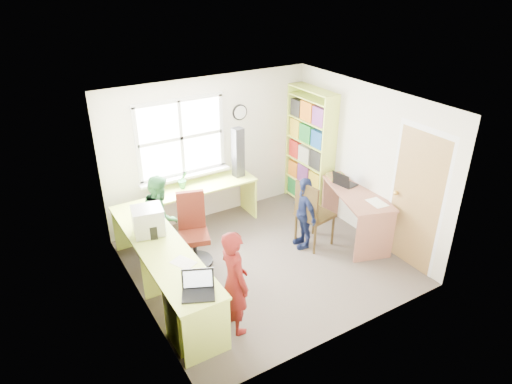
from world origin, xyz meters
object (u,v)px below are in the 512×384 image
at_px(right_desk, 357,204).
at_px(laptop_right, 344,182).
at_px(swivel_chair, 193,233).
at_px(laptop_left, 198,288).
at_px(wooden_chair, 312,212).
at_px(person_green, 161,215).
at_px(person_red, 234,282).
at_px(potted_plant, 183,180).
at_px(crt_monitor, 148,221).
at_px(person_navy, 304,213).
at_px(l_desk, 188,275).
at_px(cd_tower, 238,152).
at_px(bookshelf, 310,151).

distance_m(right_desk, laptop_right, 0.41).
xyz_separation_m(swivel_chair, laptop_left, (-0.62, -1.57, 0.34)).
bearing_deg(wooden_chair, laptop_left, -165.67).
bearing_deg(laptop_left, swivel_chair, 93.02).
distance_m(wooden_chair, person_green, 2.23).
height_order(swivel_chair, person_red, person_red).
bearing_deg(potted_plant, swivel_chair, -105.52).
bearing_deg(person_green, person_red, -151.44).
height_order(crt_monitor, person_navy, person_navy).
distance_m(crt_monitor, person_navy, 2.33).
distance_m(crt_monitor, person_green, 0.76).
height_order(crt_monitor, laptop_right, crt_monitor).
relative_size(swivel_chair, laptop_left, 2.43).
height_order(l_desk, potted_plant, potted_plant).
relative_size(potted_plant, person_red, 0.21).
bearing_deg(person_green, laptop_right, -83.18).
bearing_deg(person_red, laptop_left, 95.84).
bearing_deg(cd_tower, swivel_chair, -150.89).
bearing_deg(person_green, wooden_chair, -92.51).
distance_m(bookshelf, swivel_chair, 2.63).
bearing_deg(person_red, person_green, 4.75).
bearing_deg(swivel_chair, bookshelf, 29.98).
bearing_deg(person_green, cd_tower, -51.13).
xyz_separation_m(potted_plant, person_navy, (1.36, -1.38, -0.32)).
xyz_separation_m(wooden_chair, laptop_left, (-2.31, -1.01, 0.22)).
xyz_separation_m(potted_plant, person_red, (-0.40, -2.41, -0.22)).
distance_m(wooden_chair, person_red, 2.08).
relative_size(l_desk, cd_tower, 3.53).
xyz_separation_m(wooden_chair, person_navy, (-0.09, 0.06, -0.01)).
distance_m(l_desk, laptop_left, 0.80).
distance_m(laptop_left, potted_plant, 2.61).
distance_m(bookshelf, potted_plant, 2.28).
height_order(l_desk, bookshelf, bookshelf).
relative_size(swivel_chair, person_green, 0.85).
relative_size(l_desk, swivel_chair, 2.75).
height_order(l_desk, person_green, person_green).
bearing_deg(l_desk, person_green, 83.31).
bearing_deg(person_red, l_desk, 25.25).
distance_m(bookshelf, cd_tower, 1.32).
relative_size(bookshelf, swivel_chair, 1.95).
relative_size(laptop_right, person_red, 0.28).
bearing_deg(wooden_chair, bookshelf, 46.04).
height_order(cd_tower, person_red, cd_tower).
bearing_deg(bookshelf, person_red, -141.31).
relative_size(swivel_chair, laptop_right, 2.90).
relative_size(right_desk, person_navy, 1.31).
distance_m(bookshelf, laptop_left, 3.81).
height_order(person_green, person_navy, person_green).
xyz_separation_m(laptop_right, person_red, (-2.57, -1.11, -0.18)).
distance_m(wooden_chair, potted_plant, 2.07).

